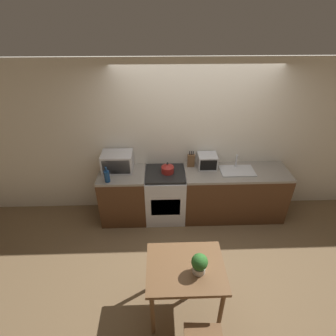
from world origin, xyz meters
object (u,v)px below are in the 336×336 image
object	(u,v)px
kettle	(168,168)
bottle	(107,176)
dining_table	(185,273)
stove_range	(165,195)
toaster_oven	(207,161)
microwave	(117,162)

from	to	relation	value
kettle	bottle	world-z (taller)	bottle
kettle	dining_table	distance (m)	1.73
stove_range	bottle	world-z (taller)	bottle
bottle	kettle	bearing A→B (deg)	13.67
stove_range	dining_table	xyz separation A→B (m)	(0.19, -1.69, 0.20)
stove_range	dining_table	world-z (taller)	stove_range
stove_range	toaster_oven	world-z (taller)	toaster_oven
dining_table	bottle	bearing A→B (deg)	126.05
stove_range	bottle	distance (m)	1.07
microwave	toaster_oven	xyz separation A→B (m)	(1.46, 0.04, -0.04)
kettle	toaster_oven	xyz separation A→B (m)	(0.66, 0.14, 0.04)
stove_range	dining_table	size ratio (longest dim) A/B	1.04
microwave	bottle	world-z (taller)	microwave
stove_range	kettle	xyz separation A→B (m)	(0.04, 0.01, 0.53)
stove_range	microwave	size ratio (longest dim) A/B	1.84
microwave	dining_table	xyz separation A→B (m)	(0.95, -1.80, -0.40)
stove_range	toaster_oven	distance (m)	0.91
toaster_oven	bottle	bearing A→B (deg)	-167.06
stove_range	toaster_oven	size ratio (longest dim) A/B	2.93
microwave	dining_table	world-z (taller)	microwave
microwave	bottle	bearing A→B (deg)	-110.22
stove_range	bottle	bearing A→B (deg)	-166.36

